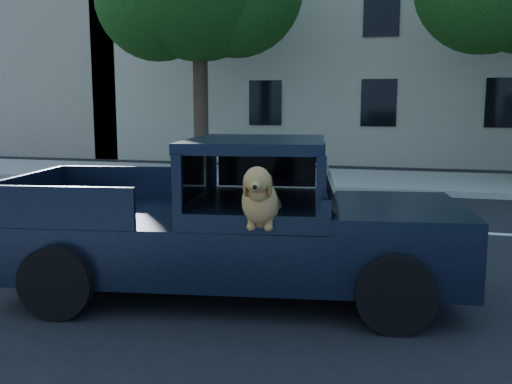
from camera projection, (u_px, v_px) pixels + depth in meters
ground at (229, 276)px, 7.20m from camera, size 120.00×120.00×0.00m
far_sidewalk at (331, 179)px, 15.96m from camera, size 60.00×4.00×0.15m
lane_stripes at (399, 229)px, 9.92m from camera, size 21.60×0.14×0.01m
building_main at (440, 41)px, 21.45m from camera, size 26.00×6.00×9.00m
building_left at (30, 64)px, 26.25m from camera, size 12.00×6.00×8.00m
pickup_truck at (228, 242)px, 6.46m from camera, size 5.20×2.80×1.77m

